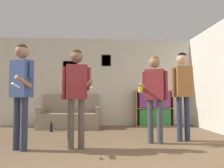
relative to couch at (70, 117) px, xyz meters
name	(u,v)px	position (x,y,z in m)	size (l,w,h in m)	color
wall_back	(101,82)	(0.89, 0.41, 1.05)	(8.08, 0.08, 2.70)	silver
couch	(70,117)	(0.00, 0.00, 0.00)	(1.71, 0.80, 0.94)	gray
bookshelf	(154,108)	(2.51, 0.19, 0.23)	(1.14, 0.30, 1.08)	#A87F51
floor_lamp	(19,79)	(-1.36, -0.23, 1.07)	(0.47, 0.28, 1.79)	#ADA89E
person_player_foreground_left	(21,83)	(-0.46, -2.62, 0.81)	(0.44, 0.61, 1.79)	#2D334C
person_player_foreground_center	(76,87)	(0.45, -2.55, 0.76)	(0.54, 0.44, 1.72)	brown
person_watcher_holding_cup	(155,89)	(1.92, -2.21, 0.73)	(0.58, 0.36, 1.69)	#3D4247
person_spectator_near_bookshelf	(183,85)	(2.55, -2.01, 0.82)	(0.49, 0.28, 1.80)	#2D334C
bottle_on_floor	(51,128)	(-0.37, -0.71, -0.20)	(0.08, 0.08, 0.26)	black
drinking_cup	(154,89)	(2.51, 0.19, 0.83)	(0.08, 0.08, 0.10)	blue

